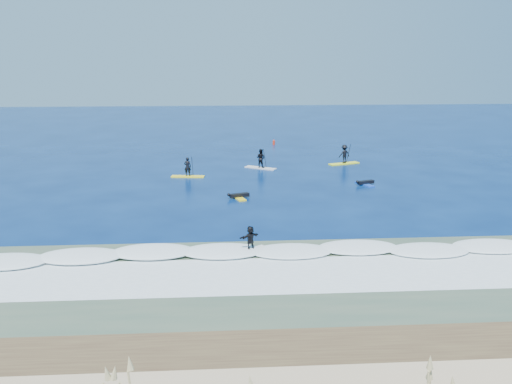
{
  "coord_description": "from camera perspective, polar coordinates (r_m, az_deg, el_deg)",
  "views": [
    {
      "loc": [
        -3.14,
        -40.77,
        11.5
      ],
      "look_at": [
        -0.23,
        2.58,
        0.6
      ],
      "focal_mm": 40.0,
      "sensor_mm": 36.0,
      "label": 1
    }
  ],
  "objects": [
    {
      "name": "marker_buoy",
      "position": [
        70.87,
        1.79,
        5.0
      ],
      "size": [
        0.3,
        0.3,
        0.73
      ],
      "rotation": [
        0.0,
        0.0,
        -0.34
      ],
      "color": "red",
      "rests_on": "ground"
    },
    {
      "name": "ground",
      "position": [
        42.48,
        0.55,
        -1.63
      ],
      "size": [
        160.0,
        160.0,
        0.0
      ],
      "primitive_type": "plane",
      "color": "#031844",
      "rests_on": "ground"
    },
    {
      "name": "shallow_water",
      "position": [
        29.3,
        2.66,
        -9.03
      ],
      "size": [
        90.0,
        13.0,
        0.01
      ],
      "primitive_type": "cube",
      "color": "#3B503E",
      "rests_on": "ground"
    },
    {
      "name": "sup_paddler_center",
      "position": [
        56.53,
        0.47,
        3.22
      ],
      "size": [
        3.17,
        2.42,
        2.27
      ],
      "rotation": [
        0.0,
        0.0,
        -0.57
      ],
      "color": "silver",
      "rests_on": "ground"
    },
    {
      "name": "sup_paddler_right",
      "position": [
        59.42,
        8.82,
        3.64
      ],
      "size": [
        3.38,
        1.94,
        2.32
      ],
      "rotation": [
        0.0,
        0.0,
        0.36
      ],
      "color": "#F7FF1B",
      "rests_on": "ground"
    },
    {
      "name": "prone_paddler_near",
      "position": [
        45.36,
        -1.79,
        -0.4
      ],
      "size": [
        1.8,
        2.37,
        0.48
      ],
      "rotation": [
        0.0,
        0.0,
        1.87
      ],
      "color": "yellow",
      "rests_on": "ground"
    },
    {
      "name": "whitewater",
      "position": [
        30.22,
        2.44,
        -8.3
      ],
      "size": [
        34.0,
        5.0,
        0.02
      ],
      "primitive_type": "cube",
      "color": "silver",
      "rests_on": "ground"
    },
    {
      "name": "wet_sand_strip",
      "position": [
        22.66,
        4.87,
        -16.47
      ],
      "size": [
        90.0,
        5.0,
        0.08
      ],
      "primitive_type": "cube",
      "color": "#463021",
      "rests_on": "ground"
    },
    {
      "name": "prone_paddler_far",
      "position": [
        50.69,
        10.83,
        0.9
      ],
      "size": [
        1.75,
        2.31,
        0.47
      ],
      "rotation": [
        0.0,
        0.0,
        1.93
      ],
      "color": "blue",
      "rests_on": "ground"
    },
    {
      "name": "wave_surfer",
      "position": [
        32.95,
        -0.57,
        -4.77
      ],
      "size": [
        2.09,
        1.61,
        1.52
      ],
      "rotation": [
        0.0,
        0.0,
        0.56
      ],
      "color": "silver",
      "rests_on": "breaking_wave"
    },
    {
      "name": "breaking_wave",
      "position": [
        33.0,
        1.88,
        -6.32
      ],
      "size": [
        40.0,
        6.0,
        0.3
      ],
      "primitive_type": "cube",
      "color": "white",
      "rests_on": "ground"
    },
    {
      "name": "sup_paddler_left",
      "position": [
        53.1,
        -6.85,
        2.21
      ],
      "size": [
        3.12,
        1.13,
        2.14
      ],
      "rotation": [
        0.0,
        0.0,
        -0.12
      ],
      "color": "yellow",
      "rests_on": "ground"
    }
  ]
}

